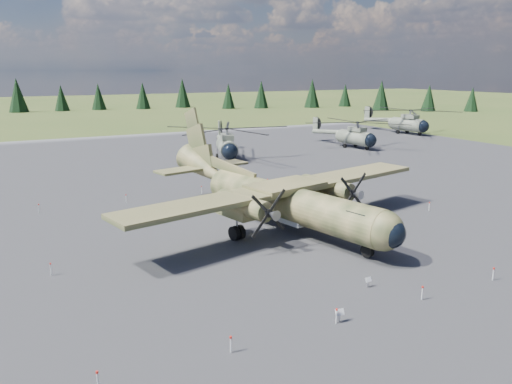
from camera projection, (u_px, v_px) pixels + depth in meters
name	position (u px, v px, depth m)	size (l,w,h in m)	color
ground	(275.00, 237.00, 39.32)	(500.00, 500.00, 0.00)	#4A5224
apron	(224.00, 207.00, 47.96)	(120.00, 120.00, 0.04)	slate
transport_plane	(276.00, 194.00, 41.37)	(29.64, 26.59, 9.80)	#3B4424
helicopter_near	(227.00, 137.00, 72.73)	(23.54, 23.86, 4.77)	gray
helicopter_mid	(355.00, 129.00, 83.84)	(19.47, 21.78, 4.51)	gray
helicopter_far	(408.00, 117.00, 102.37)	(21.63, 24.36, 5.07)	gray
info_placard_left	(339.00, 313.00, 25.93)	(0.50, 0.27, 0.74)	gray
info_placard_right	(368.00, 281.00, 30.15)	(0.41, 0.19, 0.64)	gray
barrier_fence	(271.00, 232.00, 38.93)	(33.12, 29.62, 0.85)	silver
treeline	(342.00, 177.00, 38.46)	(304.69, 295.84, 11.00)	black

